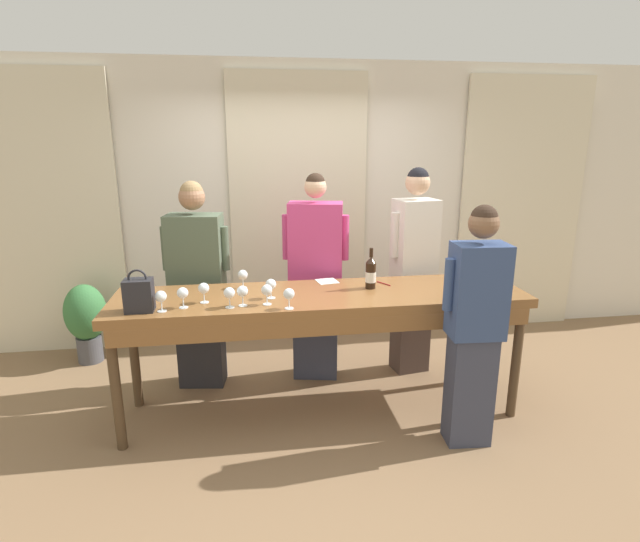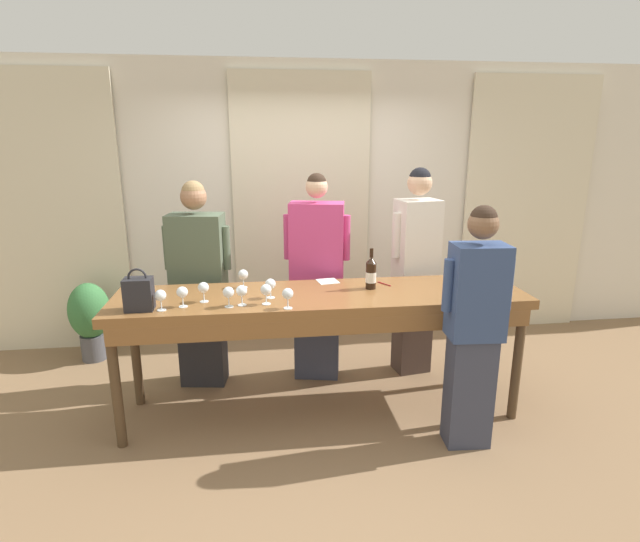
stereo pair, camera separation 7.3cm
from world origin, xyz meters
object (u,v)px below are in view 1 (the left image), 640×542
object	(u,v)px
handbag	(139,295)
wine_glass_back_mid	(484,282)
wine_glass_center_right	(229,293)
guest_olive_jacket	(198,286)
wine_bottle	(371,273)
wine_glass_front_left	(289,294)
guest_cream_sweater	(413,269)
wine_glass_back_left	(267,291)
potted_plant	(86,318)
wine_glass_front_mid	(243,275)
wine_glass_center_left	(242,292)
wine_glass_back_right	(161,297)
guest_pink_top	(316,278)
host_pouring	(475,326)
wine_glass_front_right	(204,289)
wine_glass_center_mid	(271,285)
tasting_bar	(322,305)
wine_glass_near_host	(183,294)

from	to	relation	value
handbag	wine_glass_back_mid	world-z (taller)	handbag
wine_glass_center_right	guest_olive_jacket	world-z (taller)	guest_olive_jacket
wine_bottle	wine_glass_front_left	size ratio (longest dim) A/B	2.19
guest_cream_sweater	wine_glass_back_left	bearing A→B (deg)	-148.77
wine_glass_center_right	potted_plant	size ratio (longest dim) A/B	0.19
potted_plant	wine_glass_front_left	bearing A→B (deg)	-40.19
wine_glass_front_mid	wine_glass_back_mid	distance (m)	1.78
wine_glass_center_left	guest_cream_sweater	xyz separation A→B (m)	(1.48, 0.80, -0.11)
wine_glass_back_right	guest_pink_top	distance (m)	1.43
wine_bottle	wine_glass_front_left	xyz separation A→B (m)	(-0.65, -0.37, -0.02)
wine_bottle	host_pouring	world-z (taller)	host_pouring
wine_glass_center_left	potted_plant	size ratio (longest dim) A/B	0.19
wine_glass_front_right	host_pouring	distance (m)	1.86
wine_glass_front_left	guest_pink_top	xyz separation A→B (m)	(0.31, 0.91, -0.16)
handbag	wine_glass_front_right	world-z (taller)	handbag
wine_glass_center_mid	guest_cream_sweater	world-z (taller)	guest_cream_sweater
wine_bottle	wine_glass_front_right	size ratio (longest dim) A/B	2.19
handbag	guest_cream_sweater	distance (m)	2.31
tasting_bar	wine_glass_center_right	size ratio (longest dim) A/B	21.16
wine_glass_back_right	potted_plant	distance (m)	1.84
guest_olive_jacket	handbag	bearing A→B (deg)	-110.12
tasting_bar	wine_glass_front_mid	bearing A→B (deg)	157.67
wine_glass_center_left	host_pouring	world-z (taller)	host_pouring
guest_olive_jacket	guest_cream_sweater	size ratio (longest dim) A/B	0.95
wine_glass_back_mid	guest_olive_jacket	size ratio (longest dim) A/B	0.08
wine_glass_back_left	tasting_bar	bearing A→B (deg)	23.48
wine_bottle	guest_olive_jacket	bearing A→B (deg)	158.27
wine_glass_front_left	wine_glass_front_mid	xyz separation A→B (m)	(-0.31, 0.52, -0.00)
wine_glass_front_mid	wine_glass_center_mid	xyz separation A→B (m)	(0.20, -0.28, 0.00)
wine_glass_near_host	potted_plant	bearing A→B (deg)	128.01
wine_glass_front_left	potted_plant	xyz separation A→B (m)	(-1.79, 1.51, -0.63)
potted_plant	wine_glass_center_right	bearing A→B (deg)	-45.74
wine_glass_back_mid	guest_olive_jacket	bearing A→B (deg)	158.54
wine_glass_near_host	guest_olive_jacket	xyz separation A→B (m)	(0.02, 0.78, -0.18)
wine_glass_center_right	wine_glass_front_mid	bearing A→B (deg)	78.60
wine_glass_center_right	wine_glass_back_right	size ratio (longest dim) A/B	1.00
guest_cream_sweater	potted_plant	distance (m)	3.07
wine_glass_near_host	wine_glass_back_right	bearing A→B (deg)	-157.53
wine_glass_front_mid	guest_cream_sweater	bearing A→B (deg)	14.65
tasting_bar	wine_glass_back_right	world-z (taller)	wine_glass_back_right
wine_glass_back_right	wine_bottle	bearing A→B (deg)	11.60
wine_glass_center_left	wine_glass_back_left	xyz separation A→B (m)	(0.16, 0.00, 0.00)
wine_glass_center_left	guest_cream_sweater	world-z (taller)	guest_cream_sweater
handbag	wine_glass_front_right	size ratio (longest dim) A/B	2.01
wine_glass_center_left	wine_glass_back_right	size ratio (longest dim) A/B	1.00
handbag	wine_glass_center_left	bearing A→B (deg)	0.57
guest_olive_jacket	guest_pink_top	world-z (taller)	guest_pink_top
wine_glass_back_left	wine_glass_back_right	size ratio (longest dim) A/B	1.00
wine_glass_front_mid	wine_glass_back_left	distance (m)	0.44
wine_glass_front_mid	wine_glass_front_right	distance (m)	0.41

